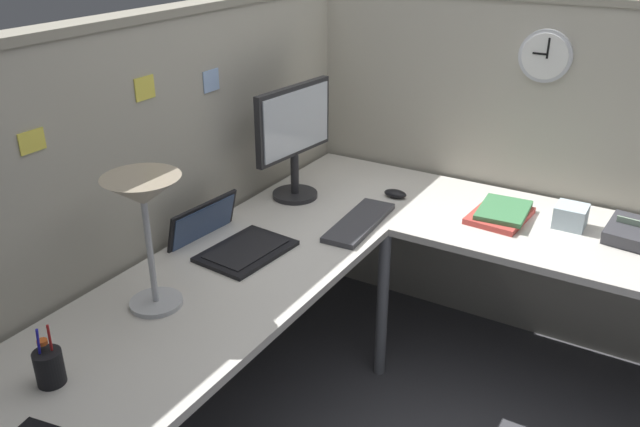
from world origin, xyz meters
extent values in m
plane|color=#47474C|center=(0.00, 0.00, 0.00)|extent=(6.80, 6.80, 0.00)
cube|color=#A8A393|center=(-0.36, 0.87, 0.78)|extent=(2.57, 0.10, 1.55)
cube|color=gray|center=(-0.36, 0.87, 1.56)|extent=(2.57, 0.12, 0.03)
cube|color=#A8A393|center=(0.87, -0.27, 0.78)|extent=(0.10, 2.37, 1.55)
cube|color=beige|center=(-0.38, 0.47, 0.71)|extent=(2.35, 0.66, 0.03)
cube|color=beige|center=(0.47, -0.60, 0.71)|extent=(0.66, 1.49, 0.03)
cylinder|color=slate|center=(0.16, 0.16, 0.35)|extent=(0.05, 0.05, 0.70)
cylinder|color=#232326|center=(0.23, 0.64, 0.74)|extent=(0.20, 0.20, 0.02)
cylinder|color=#232326|center=(0.23, 0.64, 0.84)|extent=(0.04, 0.04, 0.20)
cube|color=#232326|center=(0.23, 0.64, 1.08)|extent=(0.46, 0.08, 0.30)
cube|color=silver|center=(0.22, 0.62, 1.08)|extent=(0.42, 0.05, 0.26)
cube|color=black|center=(-0.31, 0.51, 0.74)|extent=(0.36, 0.27, 0.02)
cube|color=black|center=(-0.31, 0.51, 0.75)|extent=(0.30, 0.20, 0.00)
cube|color=black|center=(-0.29, 0.74, 0.77)|extent=(0.34, 0.10, 0.22)
cube|color=#384C72|center=(-0.29, 0.73, 0.77)|extent=(0.31, 0.08, 0.18)
cube|color=#38383D|center=(0.12, 0.26, 0.74)|extent=(0.44, 0.16, 0.02)
ellipsoid|color=black|center=(0.45, 0.25, 0.75)|extent=(0.06, 0.10, 0.03)
cylinder|color=#B7BABF|center=(-0.74, 0.55, 0.74)|extent=(0.17, 0.17, 0.02)
cylinder|color=#B7BABF|center=(-0.74, 0.55, 0.93)|extent=(0.02, 0.02, 0.38)
cone|color=gray|center=(-0.74, 0.55, 1.13)|extent=(0.24, 0.24, 0.09)
cylinder|color=black|center=(-1.17, 0.52, 0.78)|extent=(0.08, 0.08, 0.10)
cylinder|color=#1E1EB2|center=(-1.18, 0.53, 0.84)|extent=(0.01, 0.02, 0.13)
cylinder|color=#B21E1E|center=(-1.16, 0.52, 0.84)|extent=(0.01, 0.01, 0.13)
cylinder|color=#D8591E|center=(-1.17, 0.54, 0.85)|extent=(0.03, 0.03, 0.01)
cube|color=#38383D|center=(0.51, -0.72, 0.77)|extent=(0.21, 0.22, 0.10)
cube|color=#8CA58C|center=(0.52, -0.69, 0.80)|extent=(0.02, 0.09, 0.04)
cube|color=#BF3F38|center=(0.47, -0.21, 0.74)|extent=(0.29, 0.23, 0.02)
cube|color=#3F7F4C|center=(0.48, -0.22, 0.76)|extent=(0.27, 0.21, 0.02)
cube|color=silver|center=(0.54, -0.48, 0.78)|extent=(0.12, 0.12, 0.09)
cylinder|color=#B7BABF|center=(0.82, -0.23, 1.34)|extent=(0.03, 0.22, 0.22)
cylinder|color=white|center=(0.80, -0.23, 1.34)|extent=(0.00, 0.19, 0.19)
cube|color=black|center=(0.80, -0.21, 1.35)|extent=(0.00, 0.06, 0.01)
cube|color=black|center=(0.80, -0.24, 1.38)|extent=(0.00, 0.01, 0.08)
cube|color=#99B7E5|center=(-0.08, 0.82, 1.29)|extent=(0.09, 0.00, 0.08)
cube|color=#EAD84C|center=(-0.89, 0.82, 1.28)|extent=(0.09, 0.00, 0.06)
cube|color=#EAD84C|center=(-0.43, 0.82, 1.34)|extent=(0.09, 0.00, 0.08)
camera|label=1|loc=(-2.01, -0.81, 1.89)|focal=36.52mm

